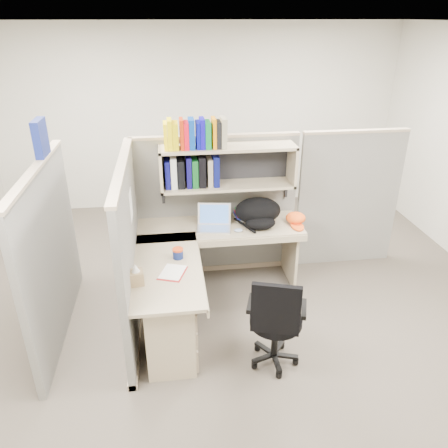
{
  "coord_description": "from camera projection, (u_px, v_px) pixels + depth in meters",
  "views": [
    {
      "loc": [
        -0.51,
        -3.58,
        2.75
      ],
      "look_at": [
        0.0,
        0.25,
        0.9
      ],
      "focal_mm": 35.0,
      "sensor_mm": 36.0,
      "label": 1
    }
  ],
  "objects": [
    {
      "name": "task_chair",
      "position": [
        275.0,
        335.0,
        3.66
      ],
      "size": [
        0.53,
        0.49,
        0.93
      ],
      "color": "black",
      "rests_on": "ground"
    },
    {
      "name": "cubicle",
      "position": [
        185.0,
        217.0,
        4.42
      ],
      "size": [
        3.79,
        1.84,
        1.95
      ],
      "color": "slate",
      "rests_on": "ground"
    },
    {
      "name": "desk",
      "position": [
        187.0,
        298.0,
        3.95
      ],
      "size": [
        1.74,
        1.75,
        0.73
      ],
      "color": "tan",
      "rests_on": "ground"
    },
    {
      "name": "backpack",
      "position": [
        259.0,
        213.0,
        4.59
      ],
      "size": [
        0.53,
        0.43,
        0.29
      ],
      "primitive_type": null,
      "rotation": [
        0.0,
        0.0,
        0.11
      ],
      "color": "black",
      "rests_on": "desk"
    },
    {
      "name": "ground",
      "position": [
        227.0,
        314.0,
        4.45
      ],
      "size": [
        6.0,
        6.0,
        0.0
      ],
      "primitive_type": "plane",
      "color": "#38332B",
      "rests_on": "ground"
    },
    {
      "name": "laptop",
      "position": [
        214.0,
        218.0,
        4.51
      ],
      "size": [
        0.4,
        0.4,
        0.25
      ],
      "primitive_type": null,
      "rotation": [
        0.0,
        0.0,
        -0.16
      ],
      "color": "silver",
      "rests_on": "desk"
    },
    {
      "name": "snack_canister",
      "position": [
        178.0,
        253.0,
        4.0
      ],
      "size": [
        0.1,
        0.1,
        0.1
      ],
      "color": "#0E1B53",
      "rests_on": "desk"
    },
    {
      "name": "paper_cup",
      "position": [
        218.0,
        217.0,
        4.73
      ],
      "size": [
        0.08,
        0.08,
        0.1
      ],
      "primitive_type": "cylinder",
      "rotation": [
        0.0,
        0.0,
        -0.11
      ],
      "color": "white",
      "rests_on": "desk"
    },
    {
      "name": "mouse",
      "position": [
        238.0,
        230.0,
        4.51
      ],
      "size": [
        0.1,
        0.07,
        0.03
      ],
      "primitive_type": "ellipsoid",
      "rotation": [
        0.0,
        0.0,
        -0.15
      ],
      "color": "#8CA0C7",
      "rests_on": "desk"
    },
    {
      "name": "room_shell",
      "position": [
        228.0,
        161.0,
        3.75
      ],
      "size": [
        6.0,
        6.0,
        6.0
      ],
      "color": "beige",
      "rests_on": "ground"
    },
    {
      "name": "orange_cap",
      "position": [
        296.0,
        218.0,
        4.69
      ],
      "size": [
        0.24,
        0.27,
        0.12
      ],
      "primitive_type": null,
      "rotation": [
        0.0,
        0.0,
        -0.11
      ],
      "color": "#F35315",
      "rests_on": "desk"
    },
    {
      "name": "tissue_box",
      "position": [
        136.0,
        274.0,
        3.6
      ],
      "size": [
        0.13,
        0.13,
        0.19
      ],
      "primitive_type": null,
      "rotation": [
        0.0,
        0.0,
        0.14
      ],
      "color": "#9E835A",
      "rests_on": "desk"
    },
    {
      "name": "book_stack",
      "position": [
        242.0,
        214.0,
        4.79
      ],
      "size": [
        0.17,
        0.22,
        0.1
      ],
      "primitive_type": null,
      "rotation": [
        0.0,
        0.0,
        0.06
      ],
      "color": "gray",
      "rests_on": "desk"
    },
    {
      "name": "loose_paper",
      "position": [
        173.0,
        272.0,
        3.81
      ],
      "size": [
        0.26,
        0.3,
        0.0
      ],
      "primitive_type": null,
      "rotation": [
        0.0,
        0.0,
        -0.35
      ],
      "color": "white",
      "rests_on": "desk"
    }
  ]
}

